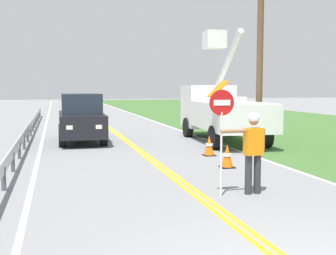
% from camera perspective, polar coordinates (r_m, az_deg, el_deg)
% --- Properties ---
extents(grass_verge_right, '(16.00, 110.00, 0.01)m').
position_cam_1_polar(grass_verge_right, '(28.67, 16.21, 0.36)').
color(grass_verge_right, '#3D662D').
rests_on(grass_verge_right, ground).
extents(centerline_yellow_left, '(0.11, 110.00, 0.01)m').
position_cam_1_polar(centerline_yellow_left, '(24.85, -7.67, -0.22)').
color(centerline_yellow_left, yellow).
rests_on(centerline_yellow_left, ground).
extents(centerline_yellow_right, '(0.11, 110.00, 0.01)m').
position_cam_1_polar(centerline_yellow_right, '(24.87, -7.26, -0.21)').
color(centerline_yellow_right, yellow).
rests_on(centerline_yellow_right, ground).
extents(edge_line_right, '(0.12, 110.00, 0.01)m').
position_cam_1_polar(edge_line_right, '(25.54, 0.58, -0.02)').
color(edge_line_right, silver).
rests_on(edge_line_right, ground).
extents(edge_line_left, '(0.12, 110.00, 0.01)m').
position_cam_1_polar(edge_line_left, '(24.68, -15.78, -0.41)').
color(edge_line_left, silver).
rests_on(edge_line_left, ground).
extents(flagger_worker, '(1.09, 0.26, 1.83)m').
position_cam_1_polar(flagger_worker, '(9.89, 11.01, -2.58)').
color(flagger_worker, '#2D2D33').
rests_on(flagger_worker, ground).
extents(stop_sign_paddle, '(0.56, 0.04, 2.33)m').
position_cam_1_polar(stop_sign_paddle, '(9.47, 7.00, 1.16)').
color(stop_sign_paddle, silver).
rests_on(stop_sign_paddle, ground).
extents(utility_bucket_truck, '(2.99, 6.92, 4.92)m').
position_cam_1_polar(utility_bucket_truck, '(19.44, 6.79, 2.37)').
color(utility_bucket_truck, white).
rests_on(utility_bucket_truck, ground).
extents(oncoming_suv_nearest, '(1.94, 4.62, 2.10)m').
position_cam_1_polar(oncoming_suv_nearest, '(19.24, -11.26, 1.27)').
color(oncoming_suv_nearest, black).
rests_on(oncoming_suv_nearest, ground).
extents(utility_pole_near, '(1.80, 0.28, 7.85)m').
position_cam_1_polar(utility_pole_near, '(19.84, 11.91, 10.19)').
color(utility_pole_near, brown).
rests_on(utility_pole_near, ground).
extents(traffic_cone_lead, '(0.40, 0.40, 0.70)m').
position_cam_1_polar(traffic_cone_lead, '(13.07, 7.73, -3.76)').
color(traffic_cone_lead, orange).
rests_on(traffic_cone_lead, ground).
extents(traffic_cone_mid, '(0.40, 0.40, 0.70)m').
position_cam_1_polar(traffic_cone_mid, '(15.26, 5.39, -2.42)').
color(traffic_cone_mid, orange).
rests_on(traffic_cone_mid, ground).
extents(guardrail_left_shoulder, '(0.10, 32.00, 0.71)m').
position_cam_1_polar(guardrail_left_shoulder, '(20.96, -17.68, -0.04)').
color(guardrail_left_shoulder, '#9EA0A3').
rests_on(guardrail_left_shoulder, ground).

